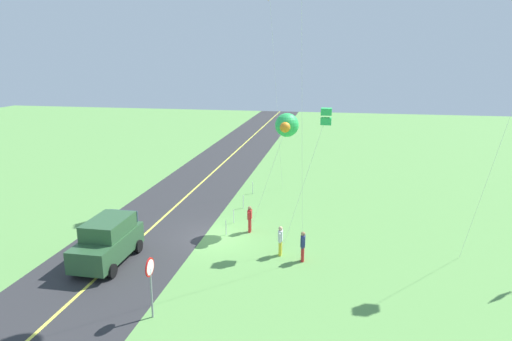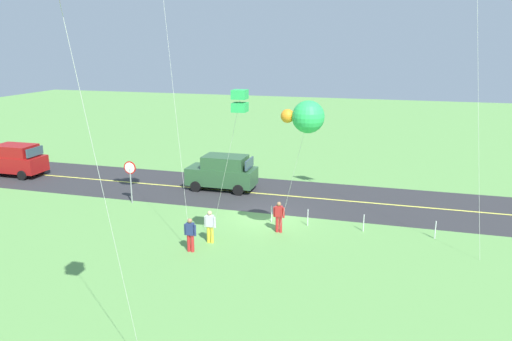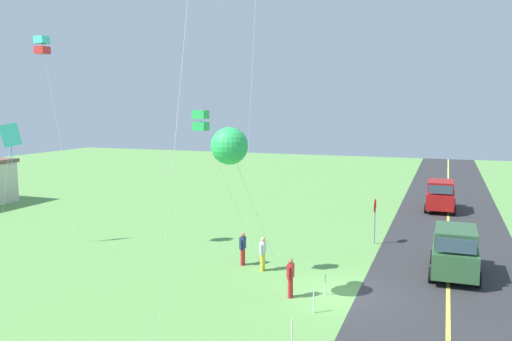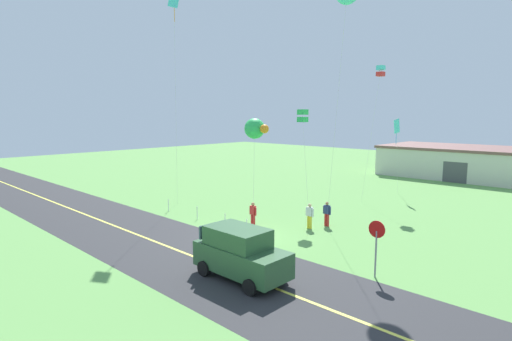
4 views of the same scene
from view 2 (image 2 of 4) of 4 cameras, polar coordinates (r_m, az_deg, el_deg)
ground_plane at (r=26.79m, az=1.27°, el=-5.54°), size 120.00×120.00×0.10m
asphalt_road at (r=30.46m, az=3.18°, el=-2.93°), size 120.00×7.00×0.00m
road_centre_stripe at (r=30.45m, az=3.18°, el=-2.92°), size 120.00×0.16×0.00m
car_suv_foreground at (r=31.44m, az=-3.92°, el=-0.19°), size 4.40×2.12×2.24m
car_parked_east_far at (r=38.76m, az=-26.40°, el=1.15°), size 4.40×2.12×2.24m
stop_sign at (r=29.42m, az=-14.50°, el=-0.38°), size 0.76×0.08×2.56m
person_adult_near at (r=23.26m, az=-5.40°, el=-6.43°), size 0.58×0.22×1.60m
person_adult_companion at (r=22.41m, az=-7.70°, el=-7.35°), size 0.58×0.22×1.60m
person_child_watcher at (r=24.43m, az=2.70°, el=-5.32°), size 0.58×0.22×1.60m
kite_red_low at (r=19.18m, az=-1.92°, el=8.09°), size 2.48×2.33×7.47m
kite_yellow_high at (r=20.98m, az=5.95°, el=6.27°), size 2.38×2.62×6.88m
fence_post_0 at (r=25.31m, az=20.25°, el=-6.53°), size 0.05×0.05×0.90m
fence_post_1 at (r=25.23m, az=12.48°, el=-6.01°), size 0.05×0.05×0.90m
fence_post_2 at (r=25.51m, az=6.08°, el=-5.50°), size 0.05×0.05×0.90m
fence_post_3 at (r=25.88m, az=1.83°, el=-5.12°), size 0.05×0.05×0.90m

